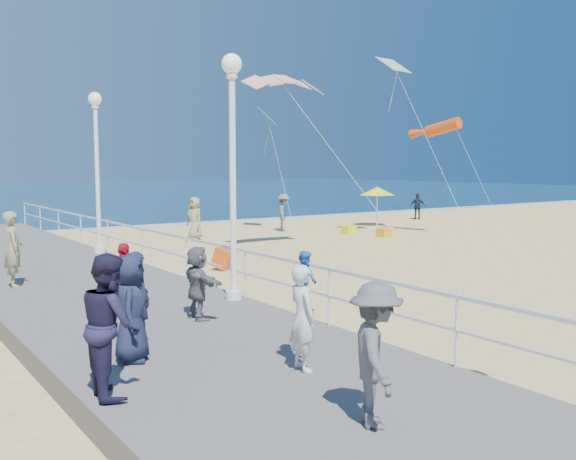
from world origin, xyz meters
TOP-DOWN VIEW (x-y plane):
  - ground at (0.00, 0.00)m, footprint 160.00×160.00m
  - surf_line at (0.00, 20.50)m, footprint 160.00×1.20m
  - boardwalk at (-7.50, 0.00)m, footprint 5.00×44.00m
  - railing at (-5.05, 0.00)m, footprint 0.05×42.00m
  - lamp_post_mid at (-5.35, 0.00)m, footprint 0.44×0.44m
  - lamp_post_far at (-5.35, 9.00)m, footprint 0.44×0.44m
  - woman_holding_toddler at (-6.98, -4.81)m, footprint 0.45×0.61m
  - toddler_held at (-6.83, -4.66)m, footprint 0.39×0.47m
  - spectator_0 at (-8.43, -2.19)m, footprint 0.44×0.61m
  - spectator_2 at (-7.46, -6.89)m, footprint 1.09×1.24m
  - spectator_3 at (-7.85, -0.01)m, footprint 0.74×0.90m
  - spectator_4 at (-8.85, -3.01)m, footprint 0.84×0.95m
  - spectator_5 at (-6.82, -1.19)m, footprint 0.45×1.33m
  - spectator_6 at (-9.00, 4.31)m, footprint 0.53×0.73m
  - spectator_7 at (-9.60, -4.21)m, footprint 0.80×0.97m
  - beach_walker_a at (5.82, 14.36)m, footprint 1.28×1.40m
  - beach_walker_b at (16.45, 15.40)m, footprint 0.98×0.84m
  - beach_walker_c at (0.53, 13.68)m, footprint 0.72×1.00m
  - box_kite at (-2.43, 5.69)m, footprint 0.86×0.90m
  - beach_umbrella at (11.48, 13.64)m, footprint 1.90×1.90m
  - beach_chair_left at (8.13, 9.50)m, footprint 0.55×0.55m
  - beach_chair_right at (7.62, 11.42)m, footprint 0.55×0.55m
  - kite_parafoil at (1.52, 7.98)m, footprint 3.36×0.94m
  - kite_windsock at (10.78, 8.46)m, footprint 1.04×2.89m
  - kite_diamond_multi at (8.18, 9.13)m, footprint 1.43×1.27m
  - kite_diamond_green at (5.26, 14.96)m, footprint 1.47×1.52m

SIDE VIEW (x-z plane):
  - ground at x=0.00m, z-range 0.00..0.00m
  - surf_line at x=0.00m, z-range 0.01..0.05m
  - boardwalk at x=-7.50m, z-range 0.00..0.40m
  - beach_chair_left at x=8.13m, z-range 0.00..0.40m
  - beach_chair_right at x=7.62m, z-range 0.00..0.40m
  - box_kite at x=-2.43m, z-range -0.07..0.67m
  - beach_walker_b at x=16.45m, z-range 0.00..1.57m
  - beach_walker_a at x=5.82m, z-range 0.00..1.88m
  - beach_walker_c at x=0.53m, z-range 0.00..1.91m
  - spectator_5 at x=-6.82m, z-range 0.40..1.82m
  - spectator_3 at x=-7.85m, z-range 0.40..1.83m
  - woman_holding_toddler at x=-6.98m, z-range 0.40..1.95m
  - spectator_0 at x=-8.43m, z-range 0.40..1.96m
  - spectator_4 at x=-8.85m, z-range 0.40..2.03m
  - spectator_2 at x=-7.46m, z-range 0.40..2.07m
  - railing at x=-5.05m, z-range 0.98..1.53m
  - spectator_6 at x=-9.00m, z-range 0.40..2.24m
  - spectator_7 at x=-9.60m, z-range 0.40..2.25m
  - toddler_held at x=-6.83m, z-range 1.25..2.12m
  - beach_umbrella at x=11.48m, z-range 0.84..2.98m
  - lamp_post_mid at x=-5.35m, z-range 1.00..6.32m
  - lamp_post_far at x=-5.35m, z-range 1.00..6.32m
  - kite_windsock at x=10.78m, z-range 4.50..5.63m
  - kite_diamond_green at x=5.26m, z-range 5.32..6.17m
  - kite_parafoil at x=1.52m, z-range 6.20..6.85m
  - kite_diamond_multi at x=8.18m, z-range 7.40..8.12m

